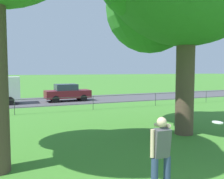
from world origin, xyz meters
TOP-DOWN VIEW (x-y plane):
  - street_strip at (0.00, 20.29)m, footprint 80.00×6.78m
  - park_fence at (0.00, 14.09)m, footprint 36.10×0.04m
  - person_thrower at (0.14, 2.21)m, footprint 0.55×0.76m
  - frisbee at (1.91, 2.33)m, footprint 0.37×0.37m
  - car_maroon_far_left at (2.03, 19.72)m, footprint 4.03×1.88m

SIDE VIEW (x-z plane):
  - street_strip at x=0.00m, z-range 0.00..0.01m
  - park_fence at x=0.00m, z-range 0.18..1.18m
  - car_maroon_far_left at x=2.03m, z-range 0.01..1.55m
  - person_thrower at x=0.14m, z-range 0.07..1.84m
  - frisbee at x=1.91m, z-range 1.45..1.49m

